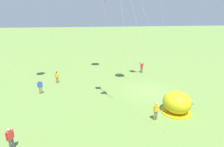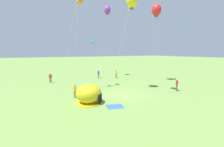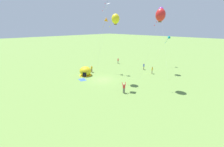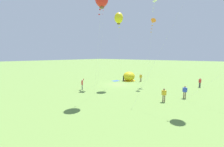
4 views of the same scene
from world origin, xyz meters
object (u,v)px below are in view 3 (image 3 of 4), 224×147
at_px(person_center_field, 152,70).
at_px(kite_purple, 161,11).
at_px(person_far_back, 118,60).
at_px(person_flying_kite, 124,88).
at_px(person_with_toddler, 92,69).
at_px(person_strolling, 144,66).
at_px(kite_orange, 106,20).
at_px(kite_white, 107,7).
at_px(kite_teal, 168,38).
at_px(kite_red, 160,15).
at_px(kite_yellow, 115,19).
at_px(popup_tent, 85,71).
at_px(kite_pink, 106,2).

relative_size(person_center_field, kite_purple, 0.11).
bearing_deg(person_far_back, person_flying_kite, -45.09).
relative_size(person_with_toddler, person_strolling, 1.00).
relative_size(kite_purple, kite_orange, 1.18).
xyz_separation_m(person_far_back, kite_orange, (3.21, -8.02, 11.19)).
distance_m(person_center_field, kite_white, 17.75).
bearing_deg(person_with_toddler, kite_white, 61.08).
distance_m(kite_teal, kite_orange, 18.30).
xyz_separation_m(person_center_field, kite_white, (-9.25, -5.91, 13.95)).
height_order(person_with_toddler, kite_orange, kite_orange).
height_order(kite_red, kite_white, kite_white).
xyz_separation_m(person_flying_kite, person_center_field, (-2.24, 13.10, -0.03)).
distance_m(person_flying_kite, person_center_field, 13.29).
height_order(person_far_back, kite_orange, kite_orange).
bearing_deg(person_strolling, person_flying_kite, -69.18).
bearing_deg(person_with_toddler, kite_yellow, -0.97).
relative_size(kite_purple, kite_white, 0.94).
height_order(person_center_field, kite_teal, kite_teal).
bearing_deg(person_with_toddler, popup_tent, -70.51).
relative_size(kite_yellow, kite_orange, 1.03).
relative_size(person_far_back, kite_yellow, 0.13).
relative_size(kite_red, kite_yellow, 1.04).
distance_m(person_far_back, kite_orange, 14.13).
distance_m(popup_tent, person_with_toddler, 2.69).
bearing_deg(kite_red, kite_orange, 178.62).
xyz_separation_m(kite_teal, kite_orange, (-8.22, -15.76, 4.34)).
distance_m(popup_tent, kite_yellow, 13.47).
height_order(person_flying_kite, kite_white, kite_white).
relative_size(kite_pink, kite_white, 0.98).
bearing_deg(person_center_field, kite_yellow, -108.31).
bearing_deg(popup_tent, kite_yellow, 18.60).
height_order(kite_teal, kite_orange, kite_orange).
height_order(kite_purple, kite_orange, kite_purple).
bearing_deg(kite_teal, person_flying_kite, -81.35).
relative_size(popup_tent, kite_orange, 0.22).
xyz_separation_m(person_with_toddler, kite_white, (1.93, 3.49, 13.95)).
xyz_separation_m(kite_pink, kite_teal, (1.47, 21.94, -6.91)).
bearing_deg(kite_orange, kite_red, -1.38).
relative_size(popup_tent, person_with_toddler, 1.63).
height_order(popup_tent, person_with_toddler, popup_tent).
bearing_deg(person_flying_kite, kite_orange, 149.35).
relative_size(person_strolling, kite_purple, 0.11).
relative_size(kite_teal, kite_purple, 0.56).
distance_m(person_flying_kite, kite_teal, 23.93).
distance_m(person_with_toddler, kite_orange, 11.77).
bearing_deg(kite_teal, kite_red, -71.23).
height_order(kite_yellow, kite_purple, kite_purple).
relative_size(person_far_back, kite_pink, 0.11).
bearing_deg(kite_pink, kite_teal, 86.17).
xyz_separation_m(person_strolling, kite_white, (-5.90, -7.49, 13.95)).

